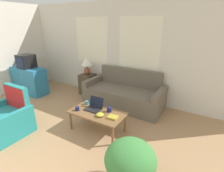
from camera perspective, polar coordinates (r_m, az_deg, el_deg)
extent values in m
cube|color=silver|center=(4.88, 1.53, 11.18)|extent=(6.93, 0.05, 2.60)
cube|color=white|center=(5.28, -6.72, 14.47)|extent=(1.10, 0.01, 1.30)
cube|color=white|center=(4.54, 8.78, 13.46)|extent=(1.10, 0.01, 1.30)
cube|color=#665B4C|center=(4.52, 3.67, -3.78)|extent=(1.73, 0.86, 0.46)
cube|color=#665B4C|center=(4.75, 5.77, 0.27)|extent=(1.73, 0.12, 0.91)
cube|color=#665B4C|center=(4.96, -5.97, -0.73)|extent=(0.14, 0.86, 0.61)
cube|color=#665B4C|center=(4.19, 15.18, -5.39)|extent=(0.14, 0.86, 0.61)
cube|color=teal|center=(4.03, -31.39, -10.35)|extent=(0.64, 0.74, 0.43)
cube|color=teal|center=(4.06, -28.11, -5.83)|extent=(0.64, 0.10, 0.90)
cube|color=teal|center=(3.71, -28.76, -11.40)|extent=(0.10, 0.74, 0.55)
cube|color=red|center=(3.99, -29.02, -4.70)|extent=(0.63, 0.01, 0.65)
cube|color=teal|center=(5.84, -25.33, 1.64)|extent=(1.11, 0.47, 0.80)
sphere|color=tan|center=(5.68, -27.51, 2.49)|extent=(0.04, 0.04, 0.04)
sphere|color=tan|center=(5.76, -27.07, -0.15)|extent=(0.04, 0.04, 0.04)
cube|color=black|center=(5.70, -26.21, 7.28)|extent=(0.41, 0.41, 0.39)
cube|color=#0F1938|center=(5.60, -27.96, 6.79)|extent=(0.34, 0.01, 0.30)
cube|color=#4C3D2D|center=(5.33, -7.93, 0.66)|extent=(0.40, 0.40, 0.60)
ellipsoid|color=brown|center=(5.21, -8.14, 4.92)|extent=(0.19, 0.19, 0.22)
cylinder|color=tan|center=(5.17, -8.22, 6.42)|extent=(0.02, 0.02, 0.06)
cone|color=white|center=(5.14, -8.30, 8.05)|extent=(0.31, 0.31, 0.24)
cube|color=brown|center=(3.46, -4.84, -8.71)|extent=(1.09, 0.58, 0.03)
cylinder|color=brown|center=(3.69, -13.34, -10.95)|extent=(0.04, 0.04, 0.38)
cylinder|color=brown|center=(3.17, 0.21, -16.01)|extent=(0.04, 0.04, 0.38)
cylinder|color=brown|center=(4.00, -8.55, -8.02)|extent=(0.04, 0.04, 0.38)
cylinder|color=brown|center=(3.53, 4.30, -11.98)|extent=(0.04, 0.04, 0.38)
cube|color=black|center=(3.54, -6.29, -7.63)|extent=(0.32, 0.21, 0.02)
cube|color=black|center=(3.59, -5.07, -5.19)|extent=(0.32, 0.07, 0.21)
cylinder|color=#191E4C|center=(3.56, -11.28, -7.26)|extent=(0.08, 0.08, 0.08)
cylinder|color=teal|center=(3.78, -8.27, -5.40)|extent=(0.08, 0.08, 0.07)
cylinder|color=#191E4C|center=(3.44, -0.91, -7.66)|extent=(0.09, 0.09, 0.09)
ellipsoid|color=gold|center=(3.30, -3.97, -9.34)|extent=(0.15, 0.15, 0.07)
cube|color=gold|center=(3.24, 0.27, -10.13)|extent=(0.19, 0.16, 0.04)
ellipsoid|color=#3D843D|center=(2.37, 6.02, -22.73)|extent=(0.66, 0.66, 0.49)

